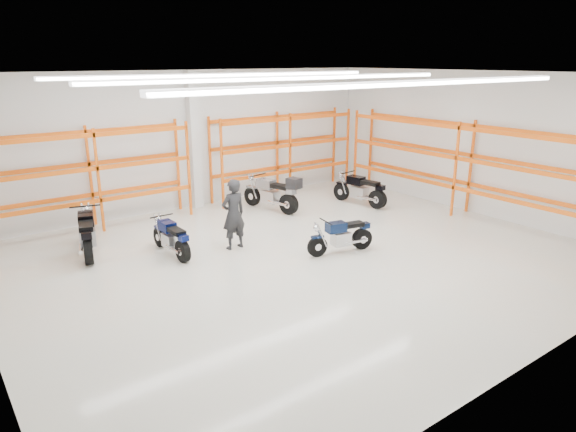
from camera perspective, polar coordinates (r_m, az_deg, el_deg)
ground at (r=13.10m, az=1.59°, el=-4.59°), size 14.00×14.00×0.00m
room_shell at (r=12.29m, az=1.65°, el=9.81°), size 14.02×12.02×4.51m
motorcycle_main at (r=13.37m, az=6.15°, el=-2.26°), size 1.87×0.72×0.93m
motorcycle_back_a at (r=14.08m, az=-21.40°, el=-1.95°), size 0.98×2.27×1.13m
motorcycle_back_b at (r=13.42m, az=-12.79°, el=-2.49°), size 0.63×1.91×0.94m
motorcycle_back_c at (r=16.89m, az=-1.50°, el=2.50°), size 0.98×2.37×1.23m
motorcycle_back_d at (r=17.78m, az=8.17°, el=2.80°), size 0.72×2.18×1.07m
standing_man at (r=13.48m, az=-6.08°, el=0.20°), size 0.71×0.48×1.89m
structural_column at (r=17.33m, az=-10.41°, el=8.22°), size 0.32×0.32×4.50m
pallet_racking_back_left at (r=15.90m, az=-20.81°, el=4.90°), size 5.67×0.87×3.00m
pallet_racking_back_right at (r=18.85m, az=-0.50°, el=7.76°), size 5.67×0.87×3.00m
pallet_racking_side at (r=17.23m, az=18.98°, el=6.05°), size 0.87×9.07×3.00m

